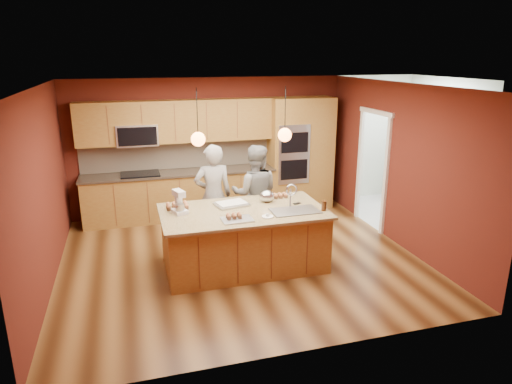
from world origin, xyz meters
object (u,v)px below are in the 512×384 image
object	(u,v)px
stand_mixer	(179,203)
person_left	(213,196)
island	(245,238)
person_right	(255,194)
mixing_bowl	(267,196)

from	to	relation	value
stand_mixer	person_left	bearing A→B (deg)	32.79
island	person_right	distance (m)	1.10
person_left	person_right	xyz separation A→B (m)	(0.72, 0.00, -0.03)
person_left	mixing_bowl	world-z (taller)	person_left
stand_mixer	mixing_bowl	bearing A→B (deg)	-11.39
island	stand_mixer	size ratio (longest dim) A/B	7.13
person_left	stand_mixer	distance (m)	1.04
stand_mixer	mixing_bowl	world-z (taller)	stand_mixer
person_right	stand_mixer	distance (m)	1.60
person_right	person_left	bearing A→B (deg)	16.18
island	mixing_bowl	distance (m)	0.76
person_left	stand_mixer	size ratio (longest dim) A/B	5.07
island	mixing_bowl	bearing A→B (deg)	34.31
island	stand_mixer	bearing A→B (deg)	171.08
island	person_right	xyz separation A→B (m)	(0.43, 0.94, 0.38)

